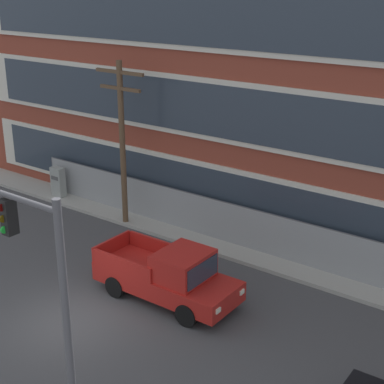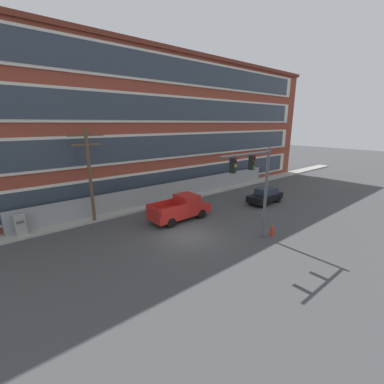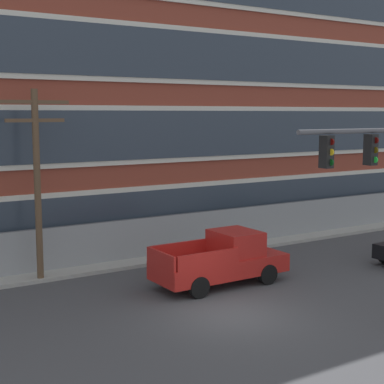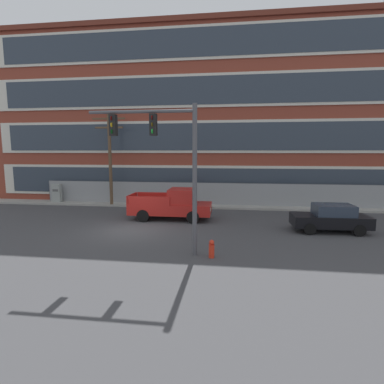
% 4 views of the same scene
% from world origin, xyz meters
% --- Properties ---
extents(ground_plane, '(160.00, 160.00, 0.00)m').
position_xyz_m(ground_plane, '(0.00, 0.00, 0.00)').
color(ground_plane, '#424244').
extents(sidewalk_building_side, '(80.00, 1.75, 0.16)m').
position_xyz_m(sidewalk_building_side, '(0.00, 7.91, 0.08)').
color(sidewalk_building_side, '#9E9B93').
rests_on(sidewalk_building_side, ground).
extents(brick_mill_building, '(45.60, 8.59, 15.07)m').
position_xyz_m(brick_mill_building, '(5.89, 12.79, 7.55)').
color(brick_mill_building, brown).
rests_on(brick_mill_building, ground).
extents(chain_link_fence, '(29.97, 0.06, 1.97)m').
position_xyz_m(chain_link_fence, '(4.72, 8.24, 1.00)').
color(chain_link_fence, gray).
rests_on(chain_link_fence, ground).
extents(traffic_signal_mast, '(4.69, 0.43, 6.46)m').
position_xyz_m(traffic_signal_mast, '(2.85, -3.50, 4.52)').
color(traffic_signal_mast, '#4C4C51').
rests_on(traffic_signal_mast, ground).
extents(pickup_truck_red, '(5.44, 2.21, 2.06)m').
position_xyz_m(pickup_truck_red, '(1.82, 3.15, 0.97)').
color(pickup_truck_red, '#AD1E19').
rests_on(pickup_truck_red, ground).
extents(sedan_black, '(4.16, 1.86, 1.56)m').
position_xyz_m(sedan_black, '(11.22, 1.26, 0.80)').
color(sedan_black, black).
rests_on(sedan_black, ground).
extents(utility_pole_near_corner, '(2.70, 0.26, 7.59)m').
position_xyz_m(utility_pole_near_corner, '(-4.14, 7.27, 4.27)').
color(utility_pole_near_corner, brown).
rests_on(utility_pole_near_corner, ground).
extents(electrical_cabinet, '(0.72, 0.44, 1.71)m').
position_xyz_m(electrical_cabinet, '(-9.22, 7.69, 0.86)').
color(electrical_cabinet, '#939993').
rests_on(electrical_cabinet, ground).
extents(fire_hydrant, '(0.24, 0.24, 0.78)m').
position_xyz_m(fire_hydrant, '(4.87, -3.78, 0.38)').
color(fire_hydrant, red).
rests_on(fire_hydrant, ground).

